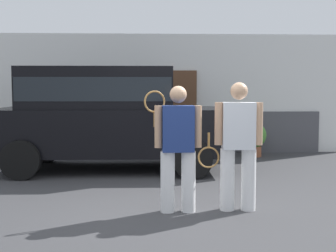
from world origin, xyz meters
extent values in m
plane|color=#38383A|center=(0.00, 0.00, 0.00)|extent=(40.00, 40.00, 0.00)
cube|color=white|center=(0.00, 5.70, 1.51)|extent=(9.61, 0.30, 3.02)
cube|color=#4C4C51|center=(0.00, 5.50, 0.53)|extent=(8.07, 0.10, 1.06)
cube|color=brown|center=(0.42, 5.48, 1.05)|extent=(0.90, 0.06, 2.10)
cube|color=black|center=(-1.08, 3.19, 0.80)|extent=(4.62, 1.95, 0.90)
cube|color=black|center=(-1.33, 3.19, 1.65)|extent=(2.92, 1.79, 0.80)
cube|color=black|center=(-1.33, 3.19, 1.63)|extent=(2.86, 1.81, 0.44)
cylinder|color=black|center=(0.48, 4.12, 0.36)|extent=(0.72, 0.27, 0.72)
cylinder|color=black|center=(0.45, 2.22, 0.36)|extent=(0.72, 0.27, 0.72)
cylinder|color=black|center=(-2.62, 4.16, 0.36)|extent=(0.72, 0.27, 0.72)
cylinder|color=black|center=(-2.65, 2.26, 0.36)|extent=(0.72, 0.27, 0.72)
cylinder|color=white|center=(0.19, 0.02, 0.41)|extent=(0.19, 0.19, 0.81)
cylinder|color=white|center=(-0.09, 0.01, 0.41)|extent=(0.19, 0.19, 0.81)
cube|color=navy|center=(0.05, 0.01, 1.11)|extent=(0.42, 0.26, 0.60)
sphere|color=tan|center=(0.05, 0.01, 1.56)|extent=(0.22, 0.22, 0.22)
cylinder|color=tan|center=(0.31, 0.02, 1.14)|extent=(0.10, 0.10, 0.55)
cylinder|color=tan|center=(-0.21, 0.01, 1.14)|extent=(0.10, 0.10, 0.55)
torus|color=olive|center=(-0.26, 0.06, 1.47)|extent=(0.29, 0.11, 0.29)
cylinder|color=olive|center=(-0.26, 0.06, 1.23)|extent=(0.03, 0.03, 0.20)
cylinder|color=white|center=(1.00, 0.05, 0.42)|extent=(0.20, 0.20, 0.83)
cylinder|color=white|center=(0.72, 0.07, 0.42)|extent=(0.20, 0.20, 0.83)
cube|color=silver|center=(0.86, 0.06, 1.14)|extent=(0.44, 0.30, 0.62)
sphere|color=tan|center=(0.86, 0.06, 1.61)|extent=(0.23, 0.23, 0.23)
cylinder|color=tan|center=(1.12, 0.05, 1.17)|extent=(0.11, 0.11, 0.57)
cylinder|color=tan|center=(0.59, 0.08, 1.17)|extent=(0.11, 0.11, 0.57)
torus|color=olive|center=(0.47, 0.14, 0.71)|extent=(0.37, 0.05, 0.37)
cylinder|color=olive|center=(0.47, 0.14, 0.94)|extent=(0.03, 0.03, 0.20)
cylinder|color=#9E5638|center=(2.18, 4.85, 0.13)|extent=(0.41, 0.41, 0.25)
sphere|color=#4C8C38|center=(2.18, 4.85, 0.52)|extent=(0.64, 0.64, 0.64)
camera|label=1|loc=(-0.33, -5.82, 1.63)|focal=47.79mm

